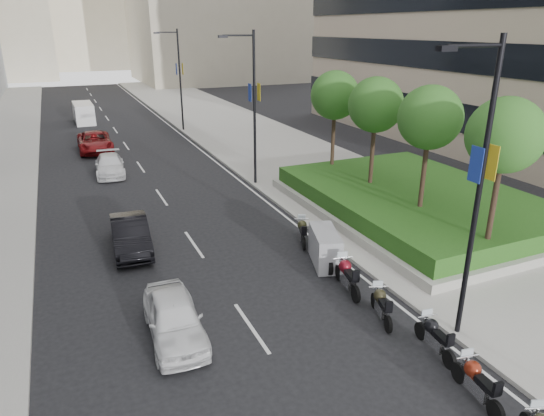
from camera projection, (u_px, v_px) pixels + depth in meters
ground at (359, 394)px, 12.84m from camera, size 160.00×160.00×0.00m
sidewalk_right at (254, 139)px, 41.92m from camera, size 10.00×100.00×0.15m
lane_edge at (194, 145)px, 39.94m from camera, size 0.12×100.00×0.01m
lane_centre at (130, 151)px, 37.97m from camera, size 0.12×100.00×0.01m
planter at (415, 208)px, 25.06m from camera, size 10.00×14.00×0.40m
hedge at (416, 197)px, 24.85m from camera, size 9.40×13.40×0.80m
tree_0 at (505, 136)px, 17.58m from camera, size 2.80×2.80×6.30m
tree_1 at (430, 118)px, 21.00m from camera, size 2.80×2.80×6.30m
tree_2 at (376, 105)px, 24.43m from camera, size 2.80×2.80×6.30m
tree_3 at (335, 96)px, 27.86m from camera, size 2.80×2.80×6.30m
lamp_post_0 at (476, 183)px, 13.49m from camera, size 2.34×0.45×9.00m
lamp_post_1 at (252, 102)px, 28.05m from camera, size 2.34×0.45×9.00m
lamp_post_2 at (178, 75)px, 43.47m from camera, size 2.34×0.45×9.00m
motorcycle_1 at (477, 382)px, 12.48m from camera, size 0.68×2.05×1.02m
motorcycle_2 at (435, 337)px, 14.34m from camera, size 0.67×2.00×1.00m
motorcycle_3 at (381, 305)px, 16.00m from camera, size 0.81×1.91×0.98m
motorcycle_4 at (347, 276)px, 17.72m from camera, size 0.74×2.21×1.11m
motorcycle_5 at (325, 248)px, 19.70m from camera, size 1.62×2.52×1.42m
motorcycle_6 at (302, 232)px, 21.69m from camera, size 0.91×1.89×0.99m
car_a at (174, 318)px, 14.99m from camera, size 1.81×4.09×1.37m
car_b at (131, 235)px, 20.94m from camera, size 1.78×4.41×1.43m
car_c at (110, 165)px, 31.77m from camera, size 2.10×4.50×1.27m
car_d at (95, 142)px, 37.73m from camera, size 2.53×5.37×1.48m
delivery_van at (84, 114)px, 48.79m from camera, size 1.83×4.67×1.95m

